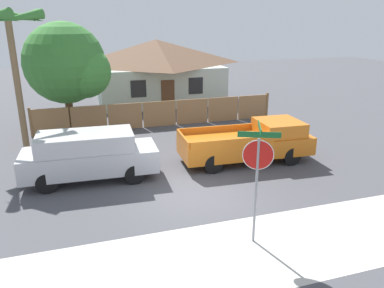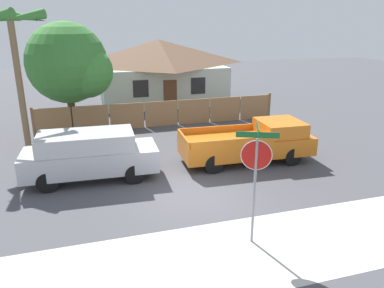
% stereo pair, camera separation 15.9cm
% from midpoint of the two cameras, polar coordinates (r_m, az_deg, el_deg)
% --- Properties ---
extents(ground_plane, '(80.00, 80.00, 0.00)m').
position_cam_midpoint_polar(ground_plane, '(13.09, 0.19, -7.71)').
color(ground_plane, '#47474C').
extents(sidewalk_strip, '(36.00, 3.20, 0.01)m').
position_cam_midpoint_polar(sidewalk_strip, '(10.18, 6.65, -16.19)').
color(sidewalk_strip, beige).
rests_on(sidewalk_strip, ground).
extents(wooden_fence, '(13.63, 0.12, 1.53)m').
position_cam_midpoint_polar(wooden_fence, '(21.24, -5.17, 4.61)').
color(wooden_fence, '#997047').
rests_on(wooden_fence, ground).
extents(house, '(9.33, 7.06, 4.43)m').
position_cam_midpoint_polar(house, '(28.02, -5.58, 11.24)').
color(house, '#B2C1B7').
rests_on(house, ground).
extents(oak_tree, '(4.43, 4.22, 5.72)m').
position_cam_midpoint_polar(oak_tree, '(20.97, -18.46, 11.35)').
color(oak_tree, brown).
rests_on(oak_tree, ground).
extents(palm_tree, '(3.04, 3.26, 6.22)m').
position_cam_midpoint_polar(palm_tree, '(18.03, -26.30, 15.35)').
color(palm_tree, brown).
rests_on(palm_tree, ground).
extents(red_suv, '(4.99, 2.09, 1.83)m').
position_cam_midpoint_polar(red_suv, '(14.45, -15.70, -1.58)').
color(red_suv, '#B7B7BC').
rests_on(red_suv, ground).
extents(orange_pickup, '(5.60, 2.29, 1.69)m').
position_cam_midpoint_polar(orange_pickup, '(16.02, 8.65, 0.32)').
color(orange_pickup, orange).
rests_on(orange_pickup, ground).
extents(stop_sign, '(1.00, 0.90, 3.30)m').
position_cam_midpoint_polar(stop_sign, '(9.69, 9.50, -2.97)').
color(stop_sign, gray).
rests_on(stop_sign, ground).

